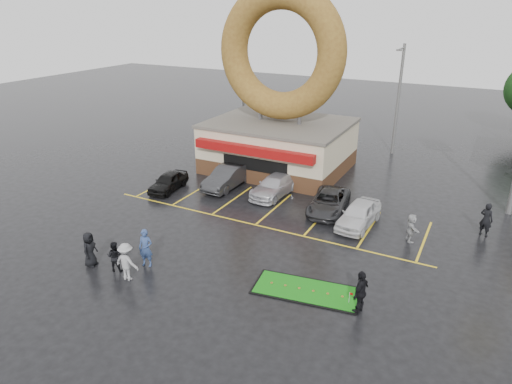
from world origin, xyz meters
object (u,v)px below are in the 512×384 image
at_px(streetlight_mid, 398,98).
at_px(car_silver, 275,186).
at_px(car_dgrey, 227,177).
at_px(person_blue, 146,248).
at_px(putting_green, 306,290).
at_px(donut_shop, 279,111).
at_px(dumpster, 218,157).
at_px(car_black, 168,182).
at_px(streetlight_left, 243,86).
at_px(person_cameraman, 361,292).
at_px(car_grey, 329,202).
at_px(car_white, 359,214).

distance_m(streetlight_mid, car_silver, 14.44).
distance_m(car_dgrey, person_blue, 10.85).
bearing_deg(putting_green, donut_shop, 119.38).
height_order(car_dgrey, dumpster, car_dgrey).
distance_m(car_black, car_dgrey, 4.06).
distance_m(car_black, putting_green, 14.56).
distance_m(streetlight_left, streetlight_mid, 14.04).
height_order(streetlight_mid, person_cameraman, streetlight_mid).
xyz_separation_m(streetlight_mid, car_black, (-11.79, -15.52, -4.17)).
height_order(donut_shop, car_black, donut_shop).
bearing_deg(person_blue, dumpster, 93.45).
relative_size(car_dgrey, dumpster, 2.51).
bearing_deg(streetlight_left, person_cameraman, -50.94).
relative_size(car_silver, person_blue, 2.34).
xyz_separation_m(car_black, car_dgrey, (3.32, 2.33, 0.13)).
bearing_deg(putting_green, car_grey, 102.99).
bearing_deg(streetlight_left, car_black, -81.35).
bearing_deg(donut_shop, car_grey, -43.43).
bearing_deg(car_silver, car_black, -154.10).
bearing_deg(dumpster, person_blue, -85.87).
distance_m(car_black, person_cameraman, 16.94).
bearing_deg(car_black, car_white, -2.82).
bearing_deg(streetlight_mid, person_blue, -105.54).
bearing_deg(streetlight_mid, dumpster, -140.42).
relative_size(streetlight_mid, car_black, 2.50).
bearing_deg(person_cameraman, car_grey, -142.42).
relative_size(streetlight_left, car_grey, 1.99).
bearing_deg(person_blue, car_black, 106.40).
xyz_separation_m(donut_shop, dumpster, (-4.50, -1.56, -3.81)).
distance_m(car_silver, person_cameraman, 12.95).
xyz_separation_m(streetlight_left, streetlight_mid, (14.00, 1.00, 0.00)).
bearing_deg(car_silver, putting_green, -52.14).
relative_size(donut_shop, car_black, 3.75).
distance_m(donut_shop, putting_green, 17.06).
xyz_separation_m(car_grey, putting_green, (1.98, -8.58, -0.59)).
bearing_deg(car_black, person_cameraman, -30.94).
height_order(person_blue, putting_green, person_blue).
bearing_deg(car_dgrey, putting_green, -42.04).
height_order(streetlight_mid, car_silver, streetlight_mid).
relative_size(streetlight_mid, person_cameraman, 4.61).
distance_m(car_silver, putting_green, 11.18).
distance_m(car_dgrey, car_grey, 7.60).
bearing_deg(person_blue, donut_shop, 76.06).
distance_m(streetlight_left, car_silver, 15.52).
distance_m(car_dgrey, putting_green, 13.23).
height_order(streetlight_left, streetlight_mid, same).
xyz_separation_m(car_black, person_cameraman, (15.36, -7.14, 0.36)).
bearing_deg(putting_green, car_black, 152.21).
bearing_deg(person_cameraman, car_black, -103.93).
bearing_deg(car_dgrey, person_blue, -78.66).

